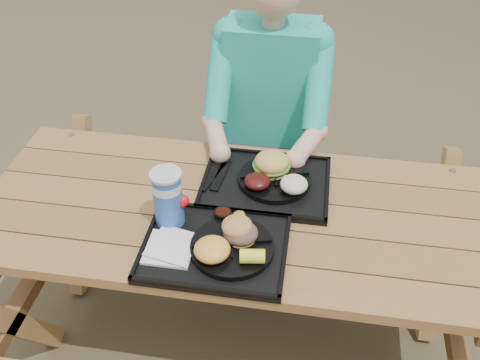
# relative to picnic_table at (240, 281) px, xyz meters

# --- Properties ---
(ground) EXTENTS (60.00, 60.00, 0.00)m
(ground) POSITION_rel_picnic_table_xyz_m (0.00, 0.00, -0.38)
(ground) COLOR #999999
(ground) RESTS_ON ground
(picnic_table) EXTENTS (1.80, 1.49, 0.75)m
(picnic_table) POSITION_rel_picnic_table_xyz_m (0.00, 0.00, 0.00)
(picnic_table) COLOR #999999
(picnic_table) RESTS_ON ground
(tray_near) EXTENTS (0.45, 0.35, 0.02)m
(tray_near) POSITION_rel_picnic_table_xyz_m (-0.05, -0.20, 0.39)
(tray_near) COLOR black
(tray_near) RESTS_ON picnic_table
(tray_far) EXTENTS (0.45, 0.35, 0.02)m
(tray_far) POSITION_rel_picnic_table_xyz_m (0.07, 0.14, 0.39)
(tray_far) COLOR black
(tray_far) RESTS_ON picnic_table
(plate_near) EXTENTS (0.26, 0.26, 0.02)m
(plate_near) POSITION_rel_picnic_table_xyz_m (0.01, -0.21, 0.41)
(plate_near) COLOR black
(plate_near) RESTS_ON tray_near
(plate_far) EXTENTS (0.26, 0.26, 0.02)m
(plate_far) POSITION_rel_picnic_table_xyz_m (0.10, 0.15, 0.41)
(plate_far) COLOR black
(plate_far) RESTS_ON tray_far
(napkin_stack) EXTENTS (0.15, 0.15, 0.02)m
(napkin_stack) POSITION_rel_picnic_table_xyz_m (-0.18, -0.24, 0.40)
(napkin_stack) COLOR silver
(napkin_stack) RESTS_ON tray_near
(soda_cup) EXTENTS (0.09, 0.09, 0.19)m
(soda_cup) POSITION_rel_picnic_table_xyz_m (-0.21, -0.11, 0.49)
(soda_cup) COLOR #1648A6
(soda_cup) RESTS_ON tray_near
(condiment_bbq) EXTENTS (0.06, 0.06, 0.03)m
(condiment_bbq) POSITION_rel_picnic_table_xyz_m (-0.04, -0.08, 0.41)
(condiment_bbq) COLOR black
(condiment_bbq) RESTS_ON tray_near
(condiment_mustard) EXTENTS (0.05, 0.05, 0.03)m
(condiment_mustard) POSITION_rel_picnic_table_xyz_m (0.01, -0.08, 0.41)
(condiment_mustard) COLOR gold
(condiment_mustard) RESTS_ON tray_near
(sandwich) EXTENTS (0.10, 0.10, 0.11)m
(sandwich) POSITION_rel_picnic_table_xyz_m (0.03, -0.17, 0.47)
(sandwich) COLOR #C58245
(sandwich) RESTS_ON plate_near
(mac_cheese) EXTENTS (0.11, 0.11, 0.06)m
(mac_cheese) POSITION_rel_picnic_table_xyz_m (-0.04, -0.26, 0.44)
(mac_cheese) COLOR #F8B241
(mac_cheese) RESTS_ON plate_near
(corn_cob) EXTENTS (0.08, 0.08, 0.04)m
(corn_cob) POSITION_rel_picnic_table_xyz_m (0.08, -0.26, 0.44)
(corn_cob) COLOR #FFFE35
(corn_cob) RESTS_ON plate_near
(cutlery_far) EXTENTS (0.05, 0.18, 0.01)m
(cutlery_far) POSITION_rel_picnic_table_xyz_m (-0.09, 0.15, 0.40)
(cutlery_far) COLOR black
(cutlery_far) RESTS_ON tray_far
(burger) EXTENTS (0.13, 0.13, 0.11)m
(burger) POSITION_rel_picnic_table_xyz_m (0.09, 0.18, 0.47)
(burger) COLOR gold
(burger) RESTS_ON plate_far
(baked_beans) EXTENTS (0.09, 0.09, 0.04)m
(baked_beans) POSITION_rel_picnic_table_xyz_m (0.05, 0.09, 0.44)
(baked_beans) COLOR #410D0D
(baked_beans) RESTS_ON plate_far
(potato_salad) EXTENTS (0.10, 0.10, 0.05)m
(potato_salad) POSITION_rel_picnic_table_xyz_m (0.17, 0.08, 0.44)
(potato_salad) COLOR beige
(potato_salad) RESTS_ON plate_far
(diner) EXTENTS (0.48, 0.84, 1.28)m
(diner) POSITION_rel_picnic_table_xyz_m (0.02, 0.67, 0.27)
(diner) COLOR #1BBDA9
(diner) RESTS_ON ground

